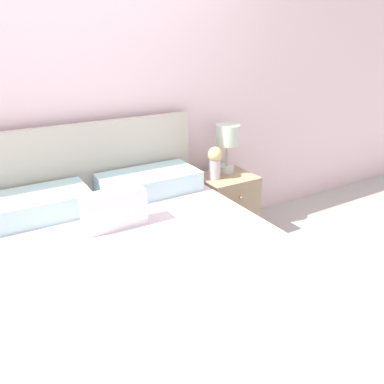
% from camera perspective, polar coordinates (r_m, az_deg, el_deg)
% --- Properties ---
extents(ground_plane, '(12.00, 12.00, 0.00)m').
position_cam_1_polar(ground_plane, '(3.02, -14.84, -9.87)').
color(ground_plane, '#BCB7B2').
extents(wall_back, '(8.00, 0.06, 2.60)m').
position_cam_1_polar(wall_back, '(2.65, -18.17, 15.42)').
color(wall_back, silver).
rests_on(wall_back, ground_plane).
extents(bed, '(1.65, 2.09, 1.06)m').
position_cam_1_polar(bed, '(2.08, -7.54, -15.54)').
color(bed, tan).
rests_on(bed, ground_plane).
extents(nightstand, '(0.43, 0.40, 0.55)m').
position_cam_1_polar(nightstand, '(3.13, 5.11, -2.19)').
color(nightstand, tan).
rests_on(nightstand, ground_plane).
extents(table_lamp, '(0.19, 0.19, 0.39)m').
position_cam_1_polar(table_lamp, '(3.03, 5.43, 7.97)').
color(table_lamp, white).
rests_on(table_lamp, nightstand).
extents(flower_vase, '(0.12, 0.12, 0.26)m').
position_cam_1_polar(flower_vase, '(2.92, 3.49, 4.75)').
color(flower_vase, silver).
rests_on(flower_vase, nightstand).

